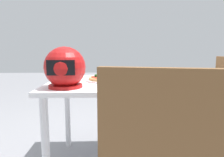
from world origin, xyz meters
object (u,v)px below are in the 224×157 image
dining_table (117,92)px  motorcycle_helmet (65,68)px  drinking_glass (135,75)px  pizza (107,78)px

dining_table → motorcycle_helmet: size_ratio=3.99×
dining_table → drinking_glass: 0.22m
dining_table → motorcycle_helmet: bearing=35.0°
dining_table → pizza: (0.08, -0.03, 0.11)m
drinking_glass → motorcycle_helmet: bearing=16.1°
motorcycle_helmet → drinking_glass: 0.50m
pizza → motorcycle_helmet: (0.27, 0.27, 0.10)m
motorcycle_helmet → drinking_glass: (-0.47, -0.14, -0.07)m
pizza → drinking_glass: bearing=145.6°
dining_table → drinking_glass: bearing=139.1°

